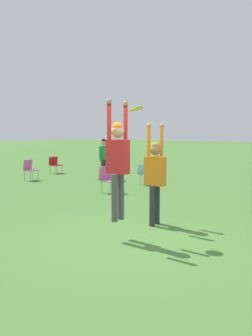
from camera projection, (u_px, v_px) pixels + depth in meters
The scene contains 9 objects.
ground_plane at pixel (132, 238), 6.32m from camera, with size 120.00×120.00×0.00m, color #477533.
person_jumping at pixel (118, 157), 6.08m from camera, with size 0.58×0.43×2.25m.
person_defending at pixel (155, 171), 7.11m from camera, with size 0.61×0.46×2.23m.
frisbee at pixel (137, 109), 6.24m from camera, with size 0.26×0.26×0.09m.
camping_chair_0 at pixel (109, 177), 10.97m from camera, with size 0.64×0.68×0.90m.
camping_chair_2 at pixel (30, 168), 13.78m from camera, with size 0.54×0.58×0.88m.
camping_chair_3 at pixel (55, 163), 16.09m from camera, with size 0.54×0.58×0.82m.
camping_chair_4 at pixel (146, 173), 12.55m from camera, with size 0.69×0.74×0.82m.
person_spectator_near at pixel (104, 155), 13.98m from camera, with size 0.55×0.42×1.75m.
Camera 1 is at (-4.92, -3.66, 2.05)m, focal length 35.00 mm.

